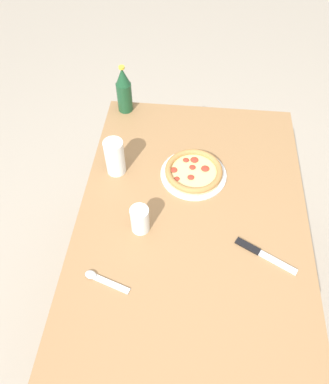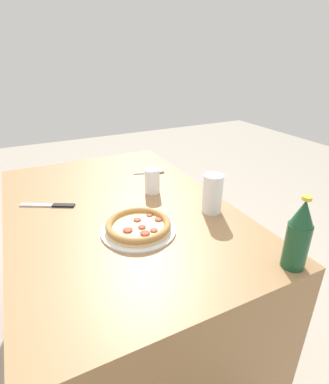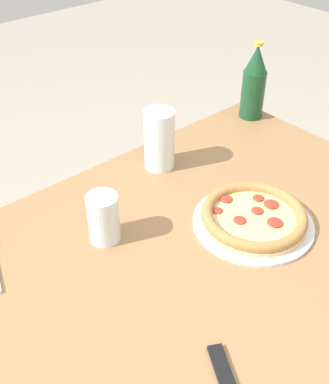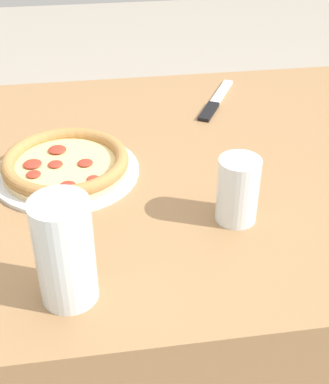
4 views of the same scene
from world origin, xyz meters
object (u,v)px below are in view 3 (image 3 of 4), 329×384
(glass_red_wine, at_px, (104,219))
(beer_bottle, at_px, (254,83))
(glass_orange_juice, at_px, (159,141))
(pizza_margherita, at_px, (254,218))

(glass_red_wine, bearing_deg, beer_bottle, 13.91)
(glass_orange_juice, xyz_separation_m, beer_bottle, (0.38, 0.03, 0.03))
(beer_bottle, bearing_deg, glass_orange_juice, -176.22)
(pizza_margherita, bearing_deg, beer_bottle, 41.83)
(pizza_margherita, relative_size, beer_bottle, 1.16)
(pizza_margherita, xyz_separation_m, beer_bottle, (0.38, 0.34, 0.09))
(beer_bottle, bearing_deg, pizza_margherita, -138.17)
(pizza_margherita, distance_m, glass_red_wine, 0.33)
(glass_orange_juice, bearing_deg, pizza_margherita, -89.01)
(glass_red_wine, xyz_separation_m, beer_bottle, (0.65, 0.16, 0.06))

